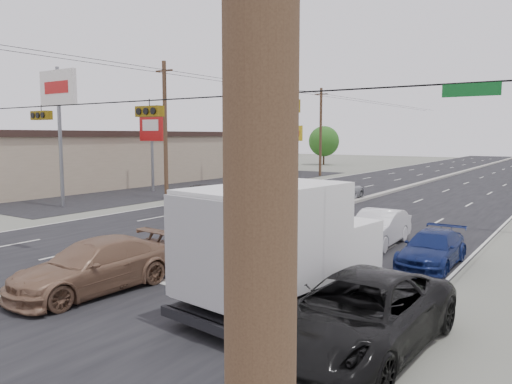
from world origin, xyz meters
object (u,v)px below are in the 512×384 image
pole_sign_near (58,98)px  queue_car_d (432,249)px  utility_pole_left_c (321,131)px  pole_sign_billboard (246,91)px  tree_left_far (324,141)px  tan_sedan (94,267)px  box_truck (283,243)px  black_suv (359,315)px  pole_sign_far (294,137)px  utility_pole_left_b (165,129)px  queue_car_b (378,228)px  oncoming_far (336,191)px  oncoming_near (208,197)px  pole_sign_mid (152,130)px  utility_pole_right_a (261,23)px  red_sedan (219,237)px  queue_car_a (301,215)px

pole_sign_near → queue_car_d: pole_sign_near is taller
utility_pole_left_c → pole_sign_billboard: pole_sign_billboard is taller
tree_left_far → tan_sedan: (23.40, -62.31, -2.95)m
box_truck → black_suv: box_truck is taller
utility_pole_left_c → black_suv: (22.10, -41.77, -4.29)m
pole_sign_far → utility_pole_left_b: bearing=-82.0°
pole_sign_far → utility_pole_left_c: bearing=0.0°
utility_pole_left_c → queue_car_b: size_ratio=2.21×
pole_sign_billboard → oncoming_far: pole_sign_billboard is taller
pole_sign_billboard → tan_sedan: size_ratio=2.08×
pole_sign_billboard → queue_car_b: (20.69, -19.52, -8.12)m
black_suv → oncoming_near: 21.39m
pole_sign_near → pole_sign_mid: (-2.00, 10.00, -1.91)m
box_truck → oncoming_far: bearing=118.7°
oncoming_near → oncoming_far: (5.01, 8.10, -0.03)m
utility_pole_right_a → oncoming_near: bearing=130.2°
queue_car_d → oncoming_far: 17.55m
pole_sign_mid → queue_car_d: bearing=-24.1°
black_suv → pole_sign_billboard: bearing=131.8°
utility_pole_right_a → red_sedan: 18.17m
pole_sign_far → oncoming_far: (14.60, -19.49, -3.64)m
black_suv → queue_car_b: black_suv is taller
utility_pole_right_a → box_truck: 11.95m
utility_pole_left_b → tree_left_far: 46.01m
box_truck → utility_pole_left_b: bearing=149.1°
oncoming_near → oncoming_far: bearing=-129.7°
pole_sign_far → tree_left_far: size_ratio=0.98×
utility_pole_left_b → tan_sedan: size_ratio=1.89×
pole_sign_mid → tree_left_far: size_ratio=1.14×
pole_sign_near → red_sedan: pole_sign_near is taller
utility_pole_left_c → utility_pole_right_a: bearing=-63.4°
utility_pole_left_b → queue_car_b: utility_pole_left_b is taller
utility_pole_right_a → oncoming_far: bearing=114.5°
utility_pole_left_c → pole_sign_near: (-2.50, -32.00, 1.91)m
pole_sign_near → box_truck: size_ratio=1.31×
pole_sign_billboard → tan_sedan: 35.17m
pole_sign_far → queue_car_d: 42.07m
tan_sedan → oncoming_far: size_ratio=0.96×
pole_sign_mid → box_truck: size_ratio=1.02×
queue_car_a → queue_car_b: queue_car_b is taller
pole_sign_near → tan_sedan: 20.35m
queue_car_d → oncoming_near: (-15.41, 6.04, 0.18)m
queue_car_a → pole_sign_billboard: bearing=137.5°
black_suv → tree_left_far: bearing=119.9°
pole_sign_near → pole_sign_far: 32.12m
box_truck → red_sedan: size_ratio=1.77×
black_suv → utility_pole_right_a: bearing=-67.8°
utility_pole_right_a → black_suv: utility_pole_right_a is taller
pole_sign_billboard → oncoming_near: 19.33m
pole_sign_near → pole_sign_mid: bearing=101.3°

